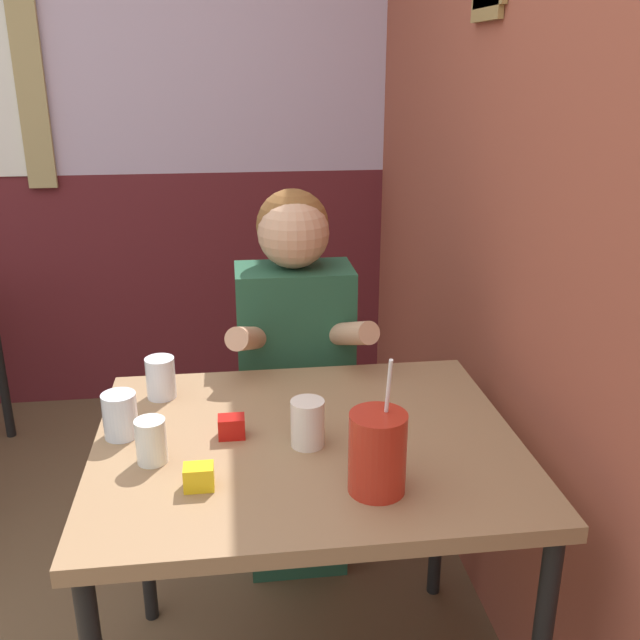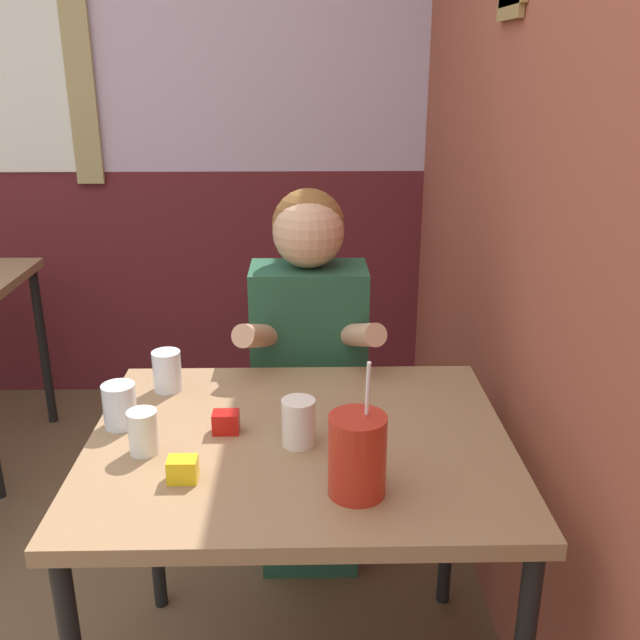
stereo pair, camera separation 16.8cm
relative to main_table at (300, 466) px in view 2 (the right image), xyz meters
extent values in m
cube|color=#9E4C38|center=(0.60, 0.79, 0.65)|extent=(0.06, 4.22, 2.70)
cube|color=maroon|center=(-0.81, 1.93, -0.15)|extent=(5.76, 0.06, 1.10)
cube|color=tan|center=(-0.96, 1.88, 0.85)|extent=(0.12, 0.02, 1.00)
cube|color=#93704C|center=(0.00, 0.00, 0.06)|extent=(0.95, 0.78, 0.04)
cylinder|color=black|center=(-0.44, 0.35, -0.33)|extent=(0.04, 0.04, 0.74)
cylinder|color=black|center=(0.44, 0.35, -0.33)|extent=(0.04, 0.04, 0.74)
cylinder|color=black|center=(-1.16, 1.56, -0.33)|extent=(0.04, 0.04, 0.74)
cube|color=#235138|center=(0.03, 0.56, -0.47)|extent=(0.31, 0.20, 0.45)
cube|color=#235138|center=(0.03, 0.56, 0.04)|extent=(0.34, 0.20, 0.56)
sphere|color=brown|center=(0.03, 0.58, 0.44)|extent=(0.21, 0.21, 0.21)
sphere|color=tan|center=(0.03, 0.56, 0.42)|extent=(0.20, 0.20, 0.20)
cylinder|color=tan|center=(-0.11, 0.42, 0.16)|extent=(0.14, 0.27, 0.15)
cylinder|color=tan|center=(0.16, 0.42, 0.16)|extent=(0.14, 0.27, 0.15)
cylinder|color=#B22819|center=(0.11, -0.22, 0.16)|extent=(0.11, 0.11, 0.17)
cylinder|color=white|center=(0.13, -0.22, 0.29)|extent=(0.01, 0.04, 0.14)
cylinder|color=silver|center=(-0.34, 0.26, 0.13)|extent=(0.07, 0.07, 0.11)
cylinder|color=silver|center=(-0.34, -0.06, 0.12)|extent=(0.07, 0.07, 0.10)
cylinder|color=silver|center=(0.00, -0.03, 0.13)|extent=(0.08, 0.08, 0.11)
cylinder|color=silver|center=(-0.42, 0.06, 0.13)|extent=(0.08, 0.08, 0.10)
cube|color=#B7140F|center=(-0.17, 0.03, 0.10)|extent=(0.06, 0.04, 0.05)
cube|color=yellow|center=(-0.23, -0.17, 0.10)|extent=(0.06, 0.04, 0.05)
camera|label=1|loc=(-0.15, -1.41, 0.87)|focal=40.00mm
camera|label=2|loc=(0.02, -1.43, 0.87)|focal=40.00mm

